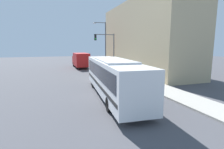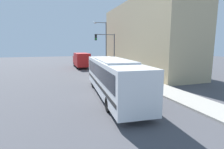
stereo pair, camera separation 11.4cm
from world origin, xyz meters
TOP-DOWN VIEW (x-y plane):
  - ground_plane at (0.00, 0.00)m, footprint 120.00×120.00m
  - sidewalk at (5.86, 20.00)m, footprint 2.72×70.00m
  - building_facade at (10.22, 12.04)m, footprint 6.00×22.07m
  - city_bus at (0.50, -0.57)m, footprint 3.43×12.18m
  - delivery_truck at (1.12, 20.17)m, footprint 2.46×7.52m
  - fire_hydrant at (5.10, 4.76)m, footprint 0.24×0.33m
  - traffic_light_pole at (4.20, 12.35)m, footprint 3.28×0.35m
  - parking_meter at (5.10, 7.00)m, footprint 0.14×0.14m
  - street_lamp at (5.08, 17.14)m, footprint 2.41×0.28m
  - pedestrian_near_corner at (5.52, 9.41)m, footprint 0.34×0.34m

SIDE VIEW (x-z plane):
  - ground_plane at x=0.00m, z-range 0.00..0.00m
  - sidewalk at x=5.86m, z-range 0.00..0.14m
  - fire_hydrant at x=5.10m, z-range 0.14..0.82m
  - parking_meter at x=5.10m, z-range 0.36..1.60m
  - pedestrian_near_corner at x=5.52m, z-range 0.16..1.88m
  - delivery_truck at x=1.12m, z-range 0.14..3.00m
  - city_bus at x=0.50m, z-range 0.25..3.42m
  - traffic_light_pole at x=4.20m, z-range 1.21..7.19m
  - street_lamp at x=5.08m, z-range 0.82..9.14m
  - building_facade at x=10.22m, z-range 0.00..11.17m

